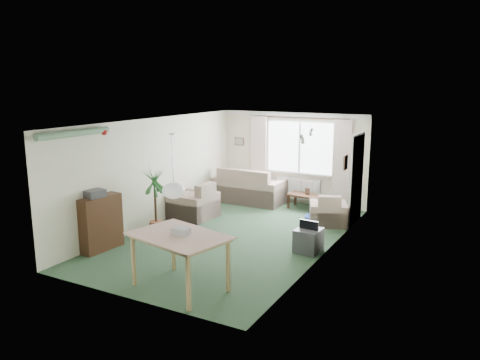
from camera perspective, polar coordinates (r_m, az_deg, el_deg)
The scene contains 25 objects.
ground at distance 9.87m, azimuth -0.83°, elevation -6.87°, with size 6.50×6.50×0.00m, color #2D4B32.
window at distance 12.31m, azimuth 7.32°, elevation 3.97°, with size 1.80×0.03×1.30m, color white.
curtain_rod at distance 12.15m, azimuth 7.28°, elevation 7.53°, with size 2.60×0.03×0.03m, color black.
curtain_left at distance 12.70m, azimuth 2.28°, elevation 3.26°, with size 0.45×0.08×2.00m, color beige.
curtain_right at distance 11.89m, azimuth 12.30°, elevation 2.40°, with size 0.45×0.08×2.00m, color beige.
radiator at distance 12.47m, azimuth 7.12°, elevation -1.06°, with size 1.20×0.10×0.55m, color white.
doorway at distance 10.89m, azimuth 14.07°, elevation 0.02°, with size 0.03×0.95×2.00m, color black.
pendant_lamp at distance 7.49m, azimuth -8.11°, elevation -1.27°, with size 0.36×0.36×0.36m, color white.
tinsel_garland at distance 8.78m, azimuth -19.54°, elevation 5.38°, with size 1.60×1.60×0.12m, color #196626.
bauble_cluster_a at distance 9.67m, azimuth 8.54°, elevation 6.11°, with size 0.20×0.20×0.20m, color silver.
bauble_cluster_b at distance 8.45m, azimuth 7.68°, elevation 5.32°, with size 0.20×0.20×0.20m, color silver.
wall_picture_back at distance 13.05m, azimuth -0.09°, elevation 4.74°, with size 0.28×0.03×0.22m, color brown.
wall_picture_right at distance 9.84m, azimuth 12.75°, elevation 2.10°, with size 0.03×0.24×0.30m, color brown.
sofa at distance 12.54m, azimuth 1.22°, elevation -0.58°, with size 1.86×0.99×0.93m, color beige.
armchair_corner at distance 10.77m, azimuth 10.70°, elevation -3.45°, with size 0.81×0.77×0.72m, color beige.
armchair_left at distance 11.12m, azimuth -5.71°, elevation -2.44°, with size 0.97×0.92×0.86m, color #C6AA96.
coffee_table at distance 11.99m, azimuth 7.93°, elevation -2.63°, with size 0.85×0.47×0.38m, color black.
photo_frame at distance 11.93m, azimuth 8.23°, elevation -1.37°, with size 0.12×0.02×0.16m, color #4D3527.
bookshelf at distance 9.34m, azimuth -16.60°, elevation -5.07°, with size 0.29×0.86×1.06m, color black.
hifi_box at distance 9.14m, azimuth -17.31°, elevation -1.59°, with size 0.28×0.35×0.14m, color #3C3B40.
houseplant at distance 10.02m, azimuth -10.29°, elevation -2.53°, with size 0.61×0.61×1.42m, color #1D4C1A.
dining_table at distance 7.40m, azimuth -7.32°, elevation -9.95°, with size 1.38×0.92×0.86m, color tan.
gift_box at distance 7.26m, azimuth -7.21°, elevation -6.27°, with size 0.25×0.18×0.12m, color #B6B5C1.
tv_cube at distance 9.03m, azimuth 8.35°, elevation -7.30°, with size 0.45×0.49×0.45m, color #3B3A40.
pet_bed at distance 10.99m, azimuth 9.61°, elevation -4.71°, with size 0.65×0.65×0.13m, color navy.
Camera 1 is at (4.55, -8.16, 3.17)m, focal length 35.00 mm.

